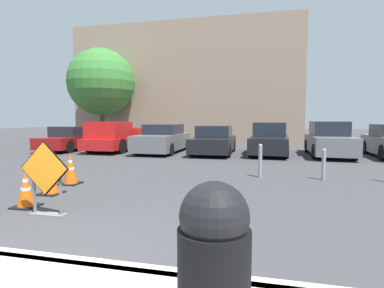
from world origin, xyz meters
TOP-DOWN VIEW (x-y plane):
  - ground_plane at (0.00, 10.00)m, footprint 96.00×96.00m
  - curb_lip at (0.00, 0.00)m, footprint 23.61×0.20m
  - road_closed_sign at (-1.34, 1.66)m, footprint 0.97×0.20m
  - traffic_cone_nearest at (-2.09, 2.02)m, footprint 0.45×0.45m
  - traffic_cone_second at (-2.34, 3.04)m, footprint 0.48×0.48m
  - traffic_cone_third at (-2.55, 4.08)m, footprint 0.48×0.48m
  - parked_car_nearest at (-8.07, 11.88)m, footprint 1.89×4.15m
  - pickup_truck at (-5.36, 12.17)m, footprint 2.04×5.05m
  - parked_car_second at (-2.63, 12.10)m, footprint 1.93×4.64m
  - parked_car_third at (0.08, 12.05)m, footprint 1.93×4.36m
  - parked_car_fourth at (2.80, 12.45)m, footprint 2.00×4.68m
  - parked_car_fifth at (5.52, 12.42)m, footprint 1.89×4.70m
  - trash_bin at (2.10, -0.90)m, footprint 0.51×0.51m
  - bollard_nearest at (2.38, 6.19)m, footprint 0.12×0.12m
  - bollard_second at (4.14, 6.19)m, footprint 0.12×0.12m
  - building_facade_backdrop at (-3.35, 20.55)m, footprint 17.09×5.00m
  - street_tree_behind_lot at (-8.68, 16.52)m, footprint 4.68×4.68m

SIDE VIEW (x-z plane):
  - ground_plane at x=0.00m, z-range 0.00..0.00m
  - curb_lip at x=0.00m, z-range 0.00..0.14m
  - traffic_cone_second at x=-2.34m, z-range -0.01..0.63m
  - traffic_cone_nearest at x=-2.09m, z-range -0.01..0.71m
  - traffic_cone_third at x=-2.55m, z-range -0.01..0.82m
  - bollard_second at x=4.14m, z-range 0.03..0.93m
  - bollard_nearest at x=2.38m, z-range 0.03..1.03m
  - parked_car_nearest at x=-8.07m, z-range -0.04..1.30m
  - parked_car_third at x=0.08m, z-range -0.05..1.36m
  - parked_car_second at x=-2.63m, z-range -0.05..1.43m
  - parked_car_fourth at x=2.80m, z-range -0.07..1.51m
  - road_closed_sign at x=-1.34m, z-range 0.05..1.40m
  - pickup_truck at x=-5.36m, z-range -0.08..1.54m
  - trash_bin at x=2.10m, z-range 0.15..1.31m
  - parked_car_fifth at x=5.52m, z-range -0.07..1.56m
  - street_tree_behind_lot at x=-8.68m, z-range 1.00..7.70m
  - building_facade_backdrop at x=-3.35m, z-range 0.00..8.80m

